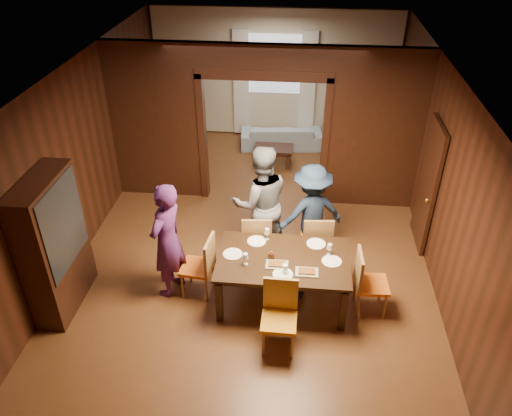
# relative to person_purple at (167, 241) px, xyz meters

# --- Properties ---
(floor) EXTENTS (9.00, 9.00, 0.00)m
(floor) POSITION_rel_person_purple_xyz_m (1.10, 1.11, -0.89)
(floor) COLOR #583318
(floor) RESTS_ON ground
(ceiling) EXTENTS (5.50, 9.00, 0.02)m
(ceiling) POSITION_rel_person_purple_xyz_m (1.10, 1.11, 2.01)
(ceiling) COLOR silver
(ceiling) RESTS_ON room_walls
(room_walls) EXTENTS (5.52, 9.01, 2.90)m
(room_walls) POSITION_rel_person_purple_xyz_m (1.10, 2.99, 0.62)
(room_walls) COLOR black
(room_walls) RESTS_ON floor
(person_purple) EXTENTS (0.62, 0.75, 1.78)m
(person_purple) POSITION_rel_person_purple_xyz_m (0.00, 0.00, 0.00)
(person_purple) COLOR #4B1E58
(person_purple) RESTS_ON floor
(person_grey) EXTENTS (1.08, 0.95, 1.89)m
(person_grey) POSITION_rel_person_purple_xyz_m (1.21, 1.02, 0.06)
(person_grey) COLOR slate
(person_grey) RESTS_ON floor
(person_navy) EXTENTS (1.19, 0.95, 1.61)m
(person_navy) POSITION_rel_person_purple_xyz_m (1.99, 1.03, -0.08)
(person_navy) COLOR #1A2943
(person_navy) RESTS_ON floor
(sofa) EXTENTS (1.87, 0.87, 0.53)m
(sofa) POSITION_rel_person_purple_xyz_m (1.32, 4.96, -0.62)
(sofa) COLOR #91A9BE
(sofa) RESTS_ON floor
(serving_bowl) EXTENTS (0.36, 0.36, 0.09)m
(serving_bowl) POSITION_rel_person_purple_xyz_m (1.76, 0.05, -0.08)
(serving_bowl) COLOR black
(serving_bowl) RESTS_ON dining_table
(dining_table) EXTENTS (1.81, 1.13, 0.76)m
(dining_table) POSITION_rel_person_purple_xyz_m (1.62, -0.06, -0.51)
(dining_table) COLOR black
(dining_table) RESTS_ON floor
(coffee_table) EXTENTS (0.80, 0.50, 0.40)m
(coffee_table) POSITION_rel_person_purple_xyz_m (1.21, 4.06, -0.69)
(coffee_table) COLOR black
(coffee_table) RESTS_ON floor
(chair_left) EXTENTS (0.49, 0.49, 0.97)m
(chair_left) POSITION_rel_person_purple_xyz_m (0.40, -0.01, -0.40)
(chair_left) COLOR #C55512
(chair_left) RESTS_ON floor
(chair_right) EXTENTS (0.46, 0.46, 0.97)m
(chair_right) POSITION_rel_person_purple_xyz_m (2.84, -0.13, -0.40)
(chair_right) COLOR orange
(chair_right) RESTS_ON floor
(chair_far_l) EXTENTS (0.48, 0.48, 0.97)m
(chair_far_l) POSITION_rel_person_purple_xyz_m (1.18, 0.71, -0.40)
(chair_far_l) COLOR #E45815
(chair_far_l) RESTS_ON floor
(chair_far_r) EXTENTS (0.48, 0.48, 0.97)m
(chair_far_r) POSITION_rel_person_purple_xyz_m (2.08, 0.78, -0.40)
(chair_far_r) COLOR orange
(chair_far_r) RESTS_ON floor
(chair_near) EXTENTS (0.44, 0.44, 0.97)m
(chair_near) POSITION_rel_person_purple_xyz_m (1.62, -0.93, -0.40)
(chair_near) COLOR orange
(chair_near) RESTS_ON floor
(hutch) EXTENTS (0.40, 1.20, 2.00)m
(hutch) POSITION_rel_person_purple_xyz_m (-1.43, -0.39, 0.11)
(hutch) COLOR black
(hutch) RESTS_ON floor
(door_right) EXTENTS (0.06, 0.90, 2.10)m
(door_right) POSITION_rel_person_purple_xyz_m (3.80, 1.61, 0.16)
(door_right) COLOR black
(door_right) RESTS_ON floor
(window_far) EXTENTS (1.20, 0.03, 1.30)m
(window_far) POSITION_rel_person_purple_xyz_m (1.10, 5.55, 0.81)
(window_far) COLOR silver
(window_far) RESTS_ON back_wall
(curtain_left) EXTENTS (0.35, 0.06, 2.40)m
(curtain_left) POSITION_rel_person_purple_xyz_m (0.35, 5.51, 0.36)
(curtain_left) COLOR white
(curtain_left) RESTS_ON back_wall
(curtain_right) EXTENTS (0.35, 0.06, 2.40)m
(curtain_right) POSITION_rel_person_purple_xyz_m (1.85, 5.51, 0.36)
(curtain_right) COLOR white
(curtain_right) RESTS_ON back_wall
(plate_left) EXTENTS (0.27, 0.27, 0.01)m
(plate_left) POSITION_rel_person_purple_xyz_m (0.92, -0.05, -0.12)
(plate_left) COLOR silver
(plate_left) RESTS_ON dining_table
(plate_far_l) EXTENTS (0.27, 0.27, 0.01)m
(plate_far_l) POSITION_rel_person_purple_xyz_m (1.22, 0.28, -0.12)
(plate_far_l) COLOR white
(plate_far_l) RESTS_ON dining_table
(plate_far_r) EXTENTS (0.27, 0.27, 0.01)m
(plate_far_r) POSITION_rel_person_purple_xyz_m (2.07, 0.30, -0.12)
(plate_far_r) COLOR white
(plate_far_r) RESTS_ON dining_table
(plate_right) EXTENTS (0.27, 0.27, 0.01)m
(plate_right) POSITION_rel_person_purple_xyz_m (2.27, -0.07, -0.12)
(plate_right) COLOR white
(plate_right) RESTS_ON dining_table
(plate_near) EXTENTS (0.27, 0.27, 0.01)m
(plate_near) POSITION_rel_person_purple_xyz_m (1.63, -0.40, -0.12)
(plate_near) COLOR silver
(plate_near) RESTS_ON dining_table
(platter_a) EXTENTS (0.30, 0.20, 0.04)m
(platter_a) POSITION_rel_person_purple_xyz_m (1.54, -0.22, -0.11)
(platter_a) COLOR gray
(platter_a) RESTS_ON dining_table
(platter_b) EXTENTS (0.30, 0.20, 0.04)m
(platter_b) POSITION_rel_person_purple_xyz_m (1.94, -0.33, -0.11)
(platter_b) COLOR gray
(platter_b) RESTS_ON dining_table
(wineglass_left) EXTENTS (0.08, 0.08, 0.18)m
(wineglass_left) POSITION_rel_person_purple_xyz_m (1.12, -0.24, -0.04)
(wineglass_left) COLOR silver
(wineglass_left) RESTS_ON dining_table
(wineglass_far) EXTENTS (0.08, 0.08, 0.18)m
(wineglass_far) POSITION_rel_person_purple_xyz_m (1.36, 0.35, -0.04)
(wineglass_far) COLOR white
(wineglass_far) RESTS_ON dining_table
(wineglass_right) EXTENTS (0.08, 0.08, 0.18)m
(wineglass_right) POSITION_rel_person_purple_xyz_m (2.24, 0.08, -0.04)
(wineglass_right) COLOR white
(wineglass_right) RESTS_ON dining_table
(tumbler) EXTENTS (0.07, 0.07, 0.14)m
(tumbler) POSITION_rel_person_purple_xyz_m (1.66, -0.37, -0.06)
(tumbler) COLOR silver
(tumbler) RESTS_ON dining_table
(condiment_jar) EXTENTS (0.08, 0.08, 0.11)m
(condiment_jar) POSITION_rel_person_purple_xyz_m (1.46, -0.07, -0.07)
(condiment_jar) COLOR #471F10
(condiment_jar) RESTS_ON dining_table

